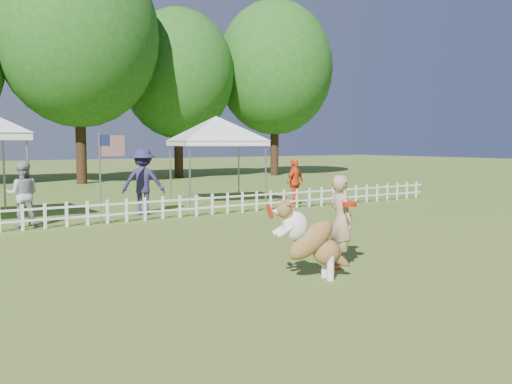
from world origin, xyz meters
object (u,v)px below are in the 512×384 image
Objects in this scene: spectator_a at (23,194)px; dog at (312,240)px; handler at (341,221)px; canopy_tent_right at (216,161)px; frisbee_on_turf at (333,267)px; spectator_b at (143,182)px; spectator_c at (295,182)px; flag_pole at (100,179)px.

dog is at bearing 122.97° from spectator_a.
handler is 0.53× the size of canopy_tent_right.
dog is at bearing -152.72° from frisbee_on_turf.
handler is at bearing 120.44° from spectator_b.
spectator_c is (5.10, 7.69, -0.01)m from handler.
flag_pole is 1.44× the size of spectator_a.
flag_pole reaches higher than spectator_b.
dog is at bearing 35.62° from spectator_c.
spectator_a is at bearing -16.16° from spectator_c.
canopy_tent_right reaches higher than flag_pole.
spectator_a is (-6.58, -2.13, -0.63)m from canopy_tent_right.
dog is 10.18m from spectator_c.
flag_pole reaches higher than dog.
spectator_b reaches higher than frisbee_on_turf.
dog is 0.42× the size of canopy_tent_right.
spectator_c is (1.82, -1.92, -0.67)m from canopy_tent_right.
frisbee_on_turf is 0.09× the size of canopy_tent_right.
canopy_tent_right is at bearing 8.07° from flag_pole.
spectator_a is at bearing 40.44° from spectator_b.
handler is at bearing 38.86° from spectator_c.
handler is 7.09m from flag_pole.
spectator_b is at bearing -142.29° from canopy_tent_right.
frisbee_on_turf is 9.42m from spectator_c.
spectator_c is (5.31, 7.74, 0.73)m from frisbee_on_turf.
spectator_a is (-1.69, 0.58, -0.34)m from flag_pole.
spectator_a is 0.85× the size of spectator_b.
flag_pole is (-1.61, 6.90, 0.38)m from handler.
canopy_tent_right is at bearing -124.17° from spectator_b.
frisbee_on_turf is at bearing 45.36° from dog.
frisbee_on_turf is 8.17m from spectator_b.
flag_pole is at bearing 177.92° from spectator_a.
handler is 10.17m from canopy_tent_right.
spectator_b is (1.01, 8.52, 0.33)m from dog.
spectator_a is 8.40m from spectator_c.
dog is at bearing 127.36° from handler.
handler is 6.06× the size of frisbee_on_turf.
spectator_b is 1.26× the size of spectator_c.
canopy_tent_right is (4.28, 10.07, 0.82)m from dog.
spectator_b is at bearing 14.69° from flag_pole.
frisbee_on_turf is at bearing 37.98° from spectator_c.
handler is at bearing 15.66° from frisbee_on_turf.
flag_pole is (-4.89, -2.70, -0.29)m from canopy_tent_right.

